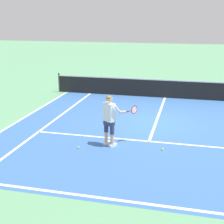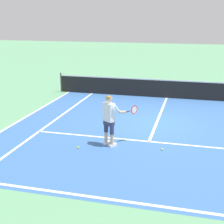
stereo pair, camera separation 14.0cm
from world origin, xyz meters
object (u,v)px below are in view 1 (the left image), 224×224
(tennis_ball_near_feet, at_px, (162,149))
(tennis_ball_by_baseline, at_px, (78,148))
(tennis_player, at_px, (110,117))
(tennis_ball_mid_court, at_px, (125,140))

(tennis_ball_near_feet, height_order, tennis_ball_by_baseline, same)
(tennis_player, xyz_separation_m, tennis_ball_near_feet, (1.73, 0.03, -0.96))
(tennis_ball_near_feet, bearing_deg, tennis_ball_mid_court, 159.19)
(tennis_ball_by_baseline, bearing_deg, tennis_ball_near_feet, 11.15)
(tennis_ball_by_baseline, xyz_separation_m, tennis_ball_mid_court, (1.35, 1.02, 0.00))
(tennis_player, bearing_deg, tennis_ball_mid_court, 51.62)
(tennis_ball_near_feet, distance_m, tennis_ball_by_baseline, 2.71)
(tennis_ball_by_baseline, distance_m, tennis_ball_mid_court, 1.69)
(tennis_player, height_order, tennis_ball_near_feet, tennis_player)
(tennis_player, distance_m, tennis_ball_near_feet, 1.98)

